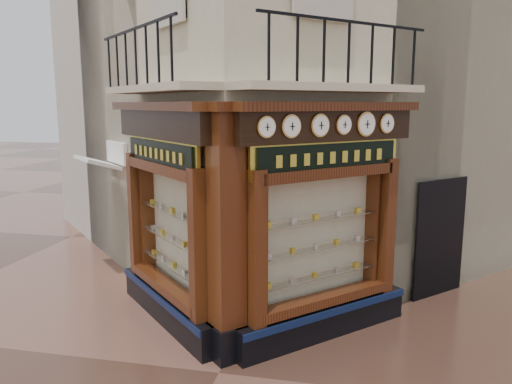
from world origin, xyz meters
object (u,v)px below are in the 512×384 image
(clock_b, at_px, (291,126))
(awning, at_px, (104,273))
(corner_pilaster, at_px, (226,238))
(clock_c, at_px, (320,125))
(clock_d, at_px, (344,125))
(signboard_left, at_px, (160,154))
(clock_f, at_px, (387,123))
(clock_e, at_px, (366,124))
(clock_a, at_px, (266,127))
(signboard_right, at_px, (330,157))

(clock_b, height_order, awning, clock_b)
(corner_pilaster, xyz_separation_m, clock_c, (1.32, 0.71, 1.67))
(clock_b, relative_size, clock_d, 1.11)
(clock_b, height_order, signboard_left, clock_b)
(clock_b, relative_size, signboard_left, 0.17)
(clock_f, bearing_deg, corner_pilaster, 171.65)
(clock_b, height_order, clock_f, clock_b)
(clock_b, bearing_deg, signboard_left, 118.76)
(clock_b, height_order, clock_d, clock_b)
(clock_c, xyz_separation_m, clock_d, (0.35, 0.35, -0.00))
(clock_e, bearing_deg, clock_f, -0.00)
(clock_c, height_order, clock_d, clock_c)
(clock_a, distance_m, signboard_right, 1.42)
(clock_f, distance_m, signboard_right, 1.27)
(corner_pilaster, height_order, signboard_right, corner_pilaster)
(clock_f, bearing_deg, signboard_left, 145.97)
(signboard_left, xyz_separation_m, signboard_right, (2.92, 0.00, 0.00))
(clock_b, relative_size, clock_f, 1.06)
(corner_pilaster, distance_m, clock_a, 1.78)
(clock_a, xyz_separation_m, clock_b, (0.31, 0.31, -0.00))
(signboard_right, bearing_deg, awning, 112.72)
(clock_a, height_order, clock_d, same)
(clock_e, bearing_deg, clock_b, -180.00)
(clock_d, bearing_deg, clock_e, 0.00)
(clock_f, relative_size, signboard_right, 0.15)
(clock_c, bearing_deg, corner_pilaster, 163.41)
(clock_c, height_order, clock_f, clock_c)
(clock_a, distance_m, clock_f, 2.47)
(clock_a, bearing_deg, corner_pilaster, 135.44)
(corner_pilaster, xyz_separation_m, signboard_right, (1.46, 1.01, 1.15))
(signboard_right, bearing_deg, clock_c, -160.75)
(signboard_left, bearing_deg, clock_b, -151.24)
(corner_pilaster, bearing_deg, clock_a, -44.56)
(clock_b, xyz_separation_m, clock_c, (0.39, 0.39, 0.00))
(clock_f, distance_m, awning, 7.40)
(clock_a, relative_size, signboard_right, 0.14)
(corner_pilaster, bearing_deg, awning, 95.65)
(clock_a, xyz_separation_m, clock_e, (1.40, 1.40, 0.00))
(corner_pilaster, height_order, clock_f, corner_pilaster)
(signboard_right, bearing_deg, clock_e, -9.37)
(clock_b, distance_m, awning, 6.71)
(signboard_right, bearing_deg, corner_pilaster, 169.75)
(corner_pilaster, height_order, clock_e, corner_pilaster)
(awning, bearing_deg, signboard_left, -176.82)
(clock_e, distance_m, signboard_left, 3.54)
(clock_e, bearing_deg, awning, 118.03)
(clock_e, bearing_deg, corner_pilaster, 169.99)
(clock_c, distance_m, signboard_right, 0.62)
(clock_f, height_order, signboard_left, clock_f)
(clock_a, distance_m, clock_c, 1.00)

